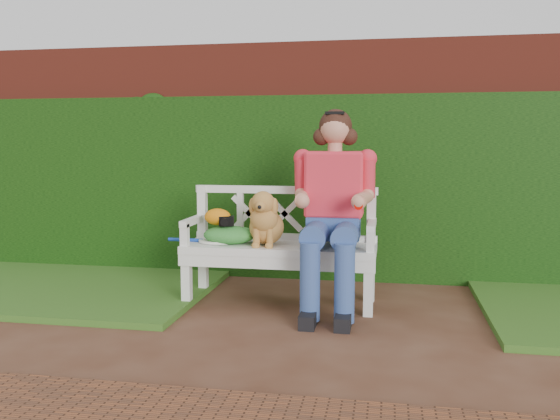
# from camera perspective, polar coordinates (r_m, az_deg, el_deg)

# --- Properties ---
(ground) EXTENTS (60.00, 60.00, 0.00)m
(ground) POSITION_cam_1_polar(r_m,az_deg,el_deg) (4.01, 4.45, -12.06)
(ground) COLOR #492718
(brick_wall) EXTENTS (10.00, 0.30, 2.20)m
(brick_wall) POSITION_cam_1_polar(r_m,az_deg,el_deg) (5.69, 6.58, 4.74)
(brick_wall) COLOR maroon
(brick_wall) RESTS_ON ground
(ivy_hedge) EXTENTS (10.00, 0.18, 1.70)m
(ivy_hedge) POSITION_cam_1_polar(r_m,az_deg,el_deg) (5.49, 6.39, 2.06)
(ivy_hedge) COLOR #235511
(ivy_hedge) RESTS_ON ground
(grass_left) EXTENTS (2.60, 2.00, 0.05)m
(grass_left) POSITION_cam_1_polar(r_m,az_deg,el_deg) (5.59, -19.92, -6.78)
(grass_left) COLOR #2A571D
(grass_left) RESTS_ON ground
(garden_bench) EXTENTS (1.59, 0.62, 0.48)m
(garden_bench) POSITION_cam_1_polar(r_m,az_deg,el_deg) (4.70, 0.00, -6.18)
(garden_bench) COLOR white
(garden_bench) RESTS_ON ground
(seated_woman) EXTENTS (0.78, 0.97, 1.57)m
(seated_woman) POSITION_cam_1_polar(r_m,az_deg,el_deg) (4.54, 5.19, 0.27)
(seated_woman) COLOR #D74662
(seated_woman) RESTS_ON ground
(dog) EXTENTS (0.39, 0.46, 0.43)m
(dog) POSITION_cam_1_polar(r_m,az_deg,el_deg) (4.59, -1.37, -0.71)
(dog) COLOR brown
(dog) RESTS_ON garden_bench
(tennis_racket) EXTENTS (0.65, 0.43, 0.03)m
(tennis_racket) POSITION_cam_1_polar(r_m,az_deg,el_deg) (4.75, -6.30, -2.96)
(tennis_racket) COLOR silver
(tennis_racket) RESTS_ON garden_bench
(green_bag) EXTENTS (0.50, 0.45, 0.14)m
(green_bag) POSITION_cam_1_polar(r_m,az_deg,el_deg) (4.71, -4.90, -2.35)
(green_bag) COLOR green
(green_bag) RESTS_ON garden_bench
(camera_item) EXTENTS (0.13, 0.11, 0.08)m
(camera_item) POSITION_cam_1_polar(r_m,az_deg,el_deg) (4.69, -5.17, -1.05)
(camera_item) COLOR black
(camera_item) RESTS_ON green_bag
(baseball_glove) EXTENTS (0.25, 0.22, 0.13)m
(baseball_glove) POSITION_cam_1_polar(r_m,az_deg,el_deg) (4.72, -6.03, -0.66)
(baseball_glove) COLOR orange
(baseball_glove) RESTS_ON green_bag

